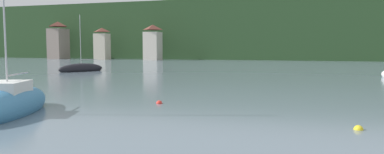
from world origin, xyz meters
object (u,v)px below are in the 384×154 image
(shore_building_west, at_px, (58,41))
(mooring_buoy_far, at_px, (159,104))
(shore_building_central, at_px, (153,43))
(mooring_buoy_near, at_px, (358,130))
(sailboat_near_6, at_px, (8,105))
(shore_building_westcentral, at_px, (102,44))
(sailboat_far_1, at_px, (81,69))

(shore_building_west, bearing_deg, mooring_buoy_far, -49.01)
(shore_building_central, bearing_deg, shore_building_west, 179.15)
(mooring_buoy_near, height_order, mooring_buoy_far, mooring_buoy_near)
(sailboat_near_6, xyz_separation_m, mooring_buoy_near, (16.34, 1.49, -0.51))
(shore_building_westcentral, relative_size, mooring_buoy_near, 22.72)
(shore_building_westcentral, xyz_separation_m, mooring_buoy_near, (54.17, -70.47, -4.21))
(shore_building_central, height_order, mooring_buoy_far, shore_building_central)
(mooring_buoy_far, bearing_deg, shore_building_west, 130.99)
(shore_building_westcentral, bearing_deg, sailboat_far_1, -62.41)
(shore_building_westcentral, relative_size, sailboat_far_1, 1.05)
(shore_building_west, bearing_deg, shore_building_central, -0.85)
(shore_building_central, bearing_deg, mooring_buoy_far, -66.66)
(sailboat_near_6, bearing_deg, mooring_buoy_far, 114.38)
(shore_building_west, height_order, sailboat_far_1, shore_building_west)
(shore_building_westcentral, distance_m, mooring_buoy_near, 88.98)
(sailboat_near_6, height_order, mooring_buoy_far, sailboat_near_6)
(shore_building_central, xyz_separation_m, sailboat_far_1, (7.81, -43.85, -4.15))
(shore_building_west, xyz_separation_m, sailboat_far_1, (37.51, -44.29, -4.87))
(shore_building_central, bearing_deg, sailboat_near_6, -72.41)
(shore_building_westcentral, xyz_separation_m, sailboat_far_1, (22.66, -43.36, -3.85))
(shore_building_westcentral, bearing_deg, shore_building_west, 176.41)
(shore_building_west, height_order, sailboat_near_6, shore_building_west)
(mooring_buoy_near, bearing_deg, shore_building_west, 134.03)
(shore_building_westcentral, xyz_separation_m, mooring_buoy_far, (43.78, -66.54, -4.21))
(shore_building_west, distance_m, sailboat_far_1, 58.25)
(shore_building_west, xyz_separation_m, shore_building_central, (29.70, -0.44, -0.72))
(sailboat_near_6, relative_size, mooring_buoy_near, 25.31)
(shore_building_central, xyz_separation_m, mooring_buoy_far, (28.93, -67.03, -4.51))
(sailboat_near_6, bearing_deg, shore_building_central, 179.65)
(sailboat_far_1, bearing_deg, shore_building_central, -143.31)
(shore_building_west, distance_m, mooring_buoy_near, 99.44)
(shore_building_westcentral, bearing_deg, sailboat_near_6, -62.27)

